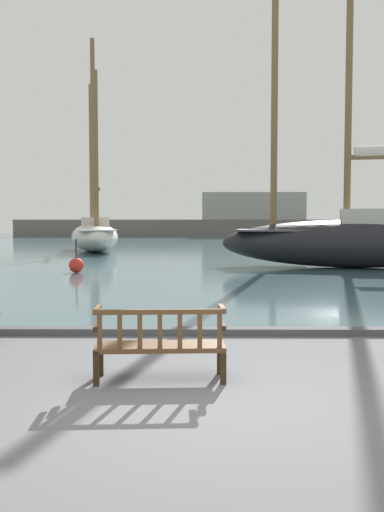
# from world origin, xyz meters

# --- Properties ---
(ground_plane) EXTENTS (160.00, 160.00, 0.00)m
(ground_plane) POSITION_xyz_m (0.00, 0.00, 0.00)
(ground_plane) COLOR slate
(harbor_water) EXTENTS (100.00, 80.00, 0.08)m
(harbor_water) POSITION_xyz_m (0.00, 44.00, 0.04)
(harbor_water) COLOR #476670
(harbor_water) RESTS_ON ground
(quay_edge_kerb) EXTENTS (40.00, 0.30, 0.12)m
(quay_edge_kerb) POSITION_xyz_m (0.00, 3.85, 0.06)
(quay_edge_kerb) COLOR #4C4C50
(quay_edge_kerb) RESTS_ON ground
(park_bench) EXTENTS (1.63, 0.60, 0.92)m
(park_bench) POSITION_xyz_m (-0.63, 0.97, 0.47)
(park_bench) COLOR #322113
(park_bench) RESTS_ON ground
(sailboat_mid_port) EXTENTS (11.11, 4.67, 15.54)m
(sailboat_mid_port) POSITION_xyz_m (6.28, 17.33, 1.45)
(sailboat_mid_port) COLOR black
(sailboat_mid_port) RESTS_ON harbor_water
(sailboat_far_port) EXTENTS (4.94, 9.99, 13.27)m
(sailboat_far_port) POSITION_xyz_m (-6.65, 29.86, 1.30)
(sailboat_far_port) COLOR silver
(sailboat_far_port) RESTS_ON harbor_water
(channel_buoy) EXTENTS (0.55, 0.55, 1.25)m
(channel_buoy) POSITION_xyz_m (-4.63, 14.94, 0.36)
(channel_buoy) COLOR red
(channel_buoy) RESTS_ON harbor_water
(far_breakwater) EXTENTS (44.00, 2.40, 5.42)m
(far_breakwater) POSITION_xyz_m (1.70, 62.48, 1.79)
(far_breakwater) COLOR #66605B
(far_breakwater) RESTS_ON ground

